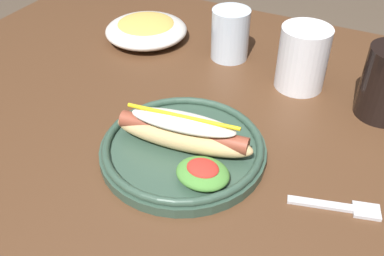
{
  "coord_description": "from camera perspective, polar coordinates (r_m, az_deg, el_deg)",
  "views": [
    {
      "loc": [
        0.26,
        -0.51,
        1.18
      ],
      "look_at": [
        0.03,
        -0.05,
        0.77
      ],
      "focal_mm": 40.69,
      "sensor_mm": 36.0,
      "label": 1
    }
  ],
  "objects": [
    {
      "name": "water_cup",
      "position": [
        0.89,
        5.03,
        12.16
      ],
      "size": [
        0.08,
        0.08,
        0.1
      ],
      "primitive_type": "cylinder",
      "color": "silver",
      "rests_on": "dining_table"
    },
    {
      "name": "side_bowl",
      "position": [
        0.97,
        -6.02,
        12.77
      ],
      "size": [
        0.18,
        0.18,
        0.05
      ],
      "color": "silver",
      "rests_on": "dining_table"
    },
    {
      "name": "hot_dog_plate",
      "position": [
        0.64,
        -1.06,
        -2.24
      ],
      "size": [
        0.25,
        0.25,
        0.08
      ],
      "color": "#334C3D",
      "rests_on": "dining_table"
    },
    {
      "name": "fork",
      "position": [
        0.62,
        19.03,
        -9.8
      ],
      "size": [
        0.12,
        0.05,
        0.0
      ],
      "rotation": [
        0.0,
        0.0,
        0.26
      ],
      "color": "silver",
      "rests_on": "dining_table"
    },
    {
      "name": "extra_cup",
      "position": [
        0.81,
        14.29,
        8.87
      ],
      "size": [
        0.09,
        0.09,
        0.12
      ],
      "primitive_type": "cylinder",
      "color": "white",
      "rests_on": "dining_table"
    },
    {
      "name": "dining_table",
      "position": [
        0.79,
        -0.27,
        -4.79
      ],
      "size": [
        1.17,
        0.95,
        0.74
      ],
      "color": "#51331E",
      "rests_on": "ground_plane"
    }
  ]
}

